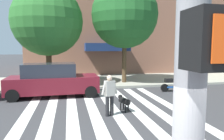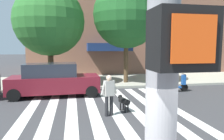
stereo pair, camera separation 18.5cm
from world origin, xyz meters
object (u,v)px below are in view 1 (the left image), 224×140
object	(u,v)px
parked_scooter	(174,84)
street_tree_nearest	(48,21)
parked_car_behind_first	(53,80)
dog_on_leash	(124,101)
pedestrian_dog_walker	(110,93)
street_tree_middle	(125,15)

from	to	relation	value
parked_scooter	street_tree_nearest	size ratio (longest dim) A/B	0.25
parked_car_behind_first	dog_on_leash	distance (m)	4.71
parked_car_behind_first	dog_on_leash	xyz separation A→B (m)	(3.17, -3.46, -0.46)
parked_car_behind_first	pedestrian_dog_walker	world-z (taller)	parked_car_behind_first
parked_scooter	street_tree_middle	xyz separation A→B (m)	(-2.32, 3.15, 4.55)
parked_scooter	street_tree_middle	distance (m)	6.00
pedestrian_dog_walker	parked_car_behind_first	bearing A→B (deg)	121.80
street_tree_nearest	parked_car_behind_first	bearing A→B (deg)	-81.44
street_tree_middle	parked_scooter	bearing A→B (deg)	-53.54
street_tree_nearest	dog_on_leash	world-z (taller)	street_tree_nearest
dog_on_leash	parked_car_behind_first	bearing A→B (deg)	132.47
dog_on_leash	street_tree_middle	bearing A→B (deg)	74.66
parked_scooter	dog_on_leash	world-z (taller)	parked_scooter
pedestrian_dog_walker	street_tree_nearest	bearing A→B (deg)	113.27
parked_car_behind_first	street_tree_nearest	distance (m)	4.48
parked_scooter	pedestrian_dog_walker	xyz separation A→B (m)	(-4.79, -3.71, 0.45)
street_tree_nearest	street_tree_middle	distance (m)	5.35
parked_car_behind_first	street_tree_middle	xyz separation A→B (m)	(4.91, 2.91, 4.13)
parked_car_behind_first	street_tree_middle	bearing A→B (deg)	30.62
street_tree_nearest	street_tree_middle	world-z (taller)	street_tree_middle
street_tree_nearest	pedestrian_dog_walker	size ratio (longest dim) A/B	4.05
parked_scooter	dog_on_leash	distance (m)	5.19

